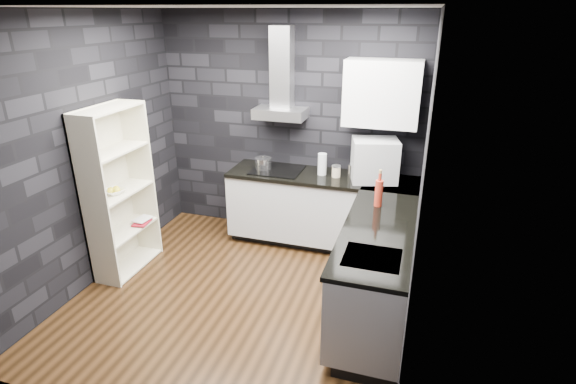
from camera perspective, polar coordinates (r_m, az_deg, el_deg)
The scene contains 28 objects.
ground at distance 4.68m, azimuth -5.90°, elevation -12.96°, with size 3.20×3.20×0.00m, color #3B2411.
ceiling at distance 3.83m, azimuth -7.59°, elevation 22.27°, with size 3.20×3.20×0.00m, color silver.
wall_back at distance 5.52m, azimuth 0.17°, elevation 8.20°, with size 3.20×0.05×2.70m, color black.
wall_front at distance 2.78m, azimuth -20.23°, elevation -7.93°, with size 3.20×0.05×2.70m, color black.
wall_left at distance 4.92m, azimuth -24.30°, elevation 4.48°, with size 0.05×3.20×2.70m, color black.
wall_right at distance 3.73m, azimuth 16.86°, elevation 0.28°, with size 0.05×3.20×2.70m, color black.
toekick_back at distance 5.60m, azimuth 4.20°, elevation -5.90°, with size 2.18×0.50×0.10m, color black.
toekick_right at distance 4.46m, azimuth 11.24°, elevation -14.52°, with size 0.50×1.78×0.10m, color black.
counter_back_cab at distance 5.38m, azimuth 4.23°, elevation -2.05°, with size 2.20×0.60×0.76m, color #BBBCC1.
counter_right_cab at distance 4.22m, azimuth 11.13°, elevation -9.75°, with size 0.60×1.80×0.76m, color #BBBCC1.
counter_back_top at distance 5.22m, azimuth 4.33°, elevation 1.92°, with size 2.20×0.62×0.04m, color black.
counter_right_top at distance 4.03m, azimuth 11.40°, elevation -4.89°, with size 0.62×1.80×0.04m, color black.
counter_corner_top at distance 5.12m, azimuth 13.09°, elevation 0.98°, with size 0.62×0.62×0.04m, color black.
hood_body at distance 5.30m, azimuth -0.98°, elevation 9.96°, with size 0.60×0.34×0.12m, color silver.
hood_chimney at distance 5.28m, azimuth -0.77°, elevation 15.52°, with size 0.24×0.20×0.90m, color silver.
upper_cabinet at distance 5.01m, azimuth 11.87°, elevation 12.15°, with size 0.80×0.35×0.70m, color white.
cooktop at distance 5.36m, azimuth -1.37°, elevation 2.82°, with size 0.58×0.50×0.01m, color black.
sink_rim at distance 3.58m, azimuth 10.62°, elevation -8.21°, with size 0.44×0.40×0.01m, color silver.
pot at distance 5.39m, azimuth -3.18°, elevation 3.61°, with size 0.19×0.19×0.12m, color silver.
glass_vase at distance 5.20m, azimuth 4.36°, elevation 3.54°, with size 0.10×0.10×0.25m, color white.
storage_jar at distance 5.16m, azimuth 6.13°, elevation 2.57°, with size 0.10×0.10×0.12m, color #C7B391.
utensil_crock at distance 5.20m, azimuth 8.19°, elevation 2.74°, with size 0.11×0.11×0.14m, color silver.
appliance_garage at distance 5.07m, azimuth 10.92°, elevation 3.88°, with size 0.49×0.38×0.49m, color silver.
red_bottle at distance 4.43m, azimuth 11.44°, elevation -0.16°, with size 0.08×0.08×0.26m, color #B3311E.
bookshelf at distance 5.04m, azimuth -20.66°, elevation -0.01°, with size 0.34×0.80×1.80m, color beige.
fruit_bowl at distance 4.98m, azimuth -21.17°, elevation 0.10°, with size 0.22×0.22×0.05m, color white.
book_red at distance 5.27m, azimuth -18.95°, elevation -2.68°, with size 0.16×0.02×0.22m, color maroon.
book_second at distance 5.31m, azimuth -18.69°, elevation -2.22°, with size 0.15×0.02×0.21m, color #B2B2B2.
Camera 1 is at (1.58, -3.49, 2.68)m, focal length 28.00 mm.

